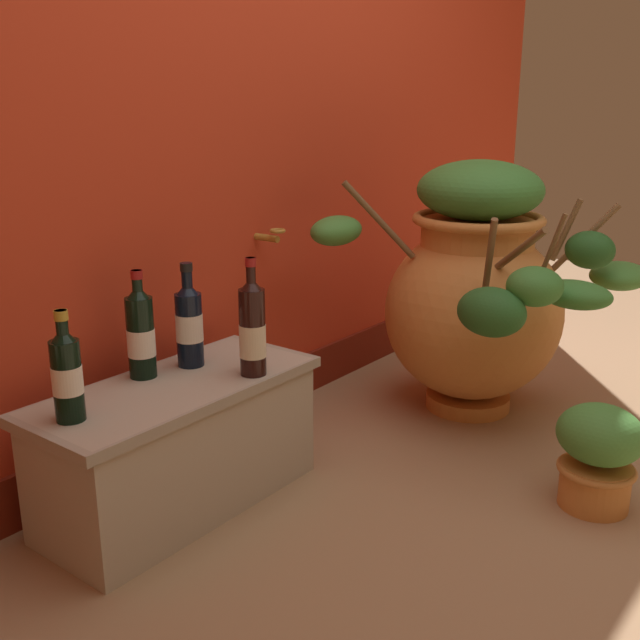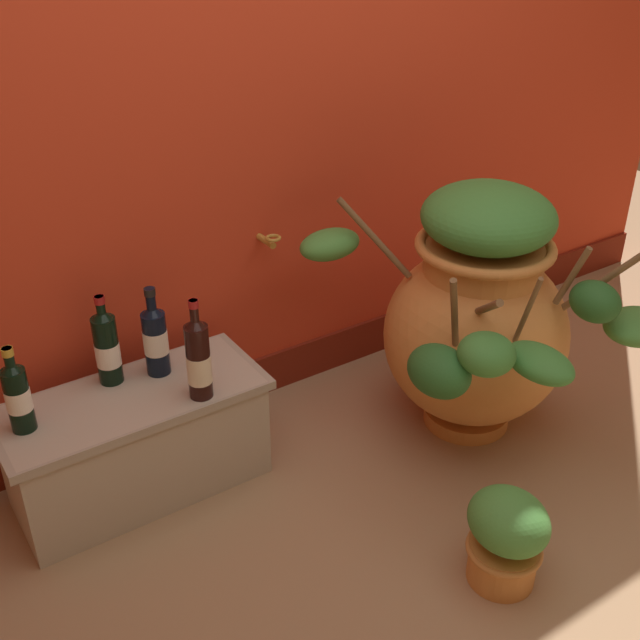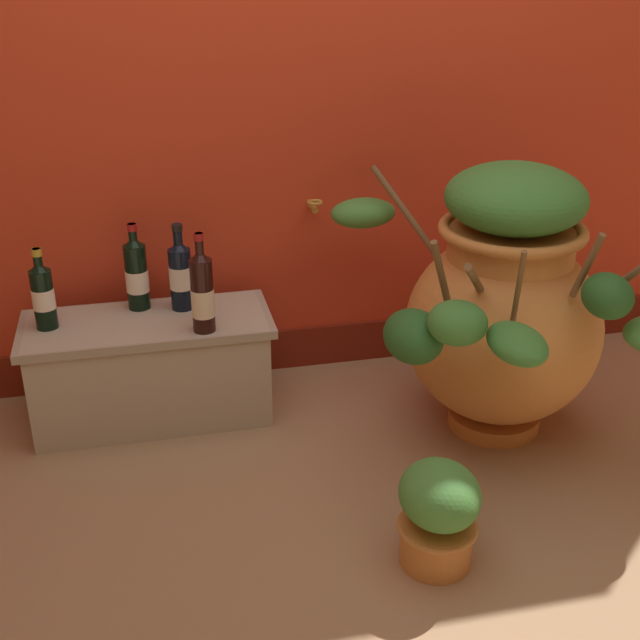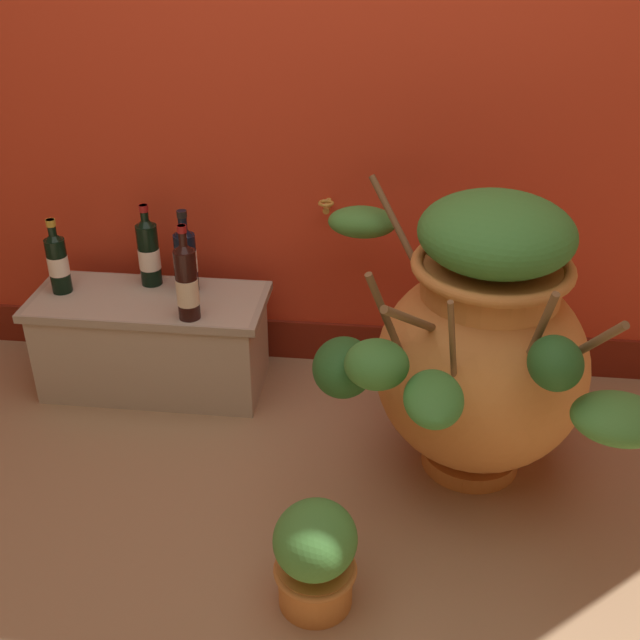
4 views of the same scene
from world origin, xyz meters
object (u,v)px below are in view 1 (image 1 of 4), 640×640
wine_bottle_left (252,327)px  wine_bottle_back (141,331)px  potted_shrub (598,454)px  wine_bottle_middle (189,322)px  terracotta_urn (477,292)px  wine_bottle_right (67,372)px

wine_bottle_left → wine_bottle_back: wine_bottle_left is taller
potted_shrub → wine_bottle_middle: bearing=119.8°
terracotta_urn → wine_bottle_middle: (-1.02, 0.42, 0.05)m
wine_bottle_left → potted_shrub: 1.05m
terracotta_urn → potted_shrub: size_ratio=3.05×
terracotta_urn → wine_bottle_middle: size_ratio=3.07×
terracotta_urn → wine_bottle_middle: terracotta_urn is taller
wine_bottle_middle → wine_bottle_back: size_ratio=1.00×
wine_bottle_left → potted_shrub: size_ratio=1.09×
terracotta_urn → wine_bottle_left: terracotta_urn is taller
terracotta_urn → wine_bottle_back: bearing=158.6°
wine_bottle_right → potted_shrub: bearing=-42.9°
wine_bottle_left → potted_shrub: wine_bottle_left is taller
terracotta_urn → wine_bottle_back: terracotta_urn is taller
wine_bottle_middle → potted_shrub: 1.23m
wine_bottle_back → wine_bottle_middle: bearing=-14.0°
wine_bottle_left → wine_bottle_back: bearing=131.1°
terracotta_urn → wine_bottle_middle: bearing=157.5°
wine_bottle_middle → wine_bottle_back: (-0.15, 0.04, 0.00)m
wine_bottle_back → terracotta_urn: bearing=-21.4°
wine_bottle_left → wine_bottle_right: 0.53m
wine_bottle_middle → potted_shrub: size_ratio=1.00×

